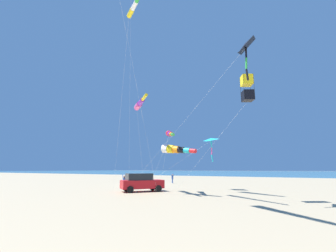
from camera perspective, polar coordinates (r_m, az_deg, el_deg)
The scene contains 13 objects.
ground_plane at distance 34.28m, azimuth -7.09°, elevation -14.66°, with size 600.00×600.00×0.00m, color tan.
ocean_water_strip at distance 192.88m, azimuth 25.96°, elevation -10.52°, with size 240.00×600.00×0.01m, color #386B84.
parked_car at distance 24.20m, azimuth -6.81°, elevation -13.99°, with size 4.57×4.00×1.85m.
cooler_box at distance 26.54m, azimuth -2.35°, elevation -15.39°, with size 0.62×0.42×0.42m.
person_adult_flyer at distance 27.23m, azimuth -11.08°, elevation -13.59°, with size 0.58×0.61×1.69m.
person_child_green_jacket at distance 38.43m, azimuth 1.13°, elevation -13.02°, with size 0.57×0.56×1.60m.
kite_windsock_teal_far_right at distance 21.11m, azimuth 1.67°, elevation -5.96°, with size 1.74×6.38×4.68m.
kite_delta_purple_drifting at distance 26.53m, azimuth 10.83°, elevation -3.54°, with size 3.63×9.16×5.97m.
kite_windsock_long_streamer_left at distance 22.73m, azimuth 0.50°, elevation -2.00°, with size 4.37×4.43×6.34m.
kite_windsock_long_streamer_right at distance 23.39m, azimuth -8.22°, elevation 28.47°, with size 9.21×12.18×17.50m.
kite_box_small_distant at distance 18.26m, azimuth 19.48°, elevation 9.05°, with size 4.52×9.27×9.33m.
kite_windsock_orange_high_right at distance 23.76m, azimuth -7.23°, elevation 5.60°, with size 6.58×5.12×9.36m.
kite_delta_green_low_center at distance 16.95m, azimuth 18.91°, elevation 18.51°, with size 5.17×14.87×11.02m.
Camera 1 is at (-26.68, -21.40, 2.28)m, focal length 23.98 mm.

